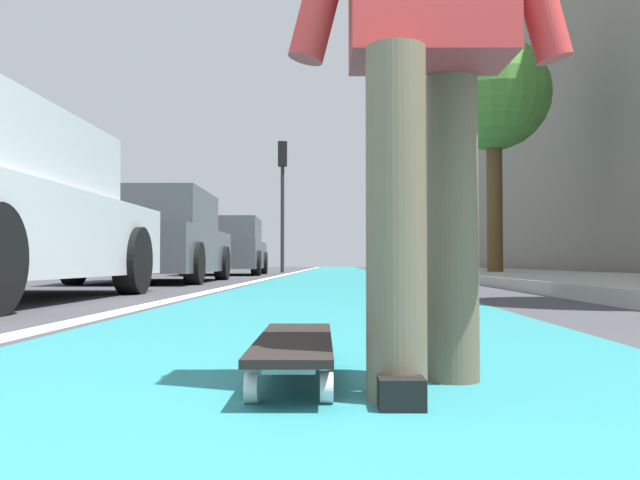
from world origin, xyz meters
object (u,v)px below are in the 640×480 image
Objects in this scene: skateboard at (295,345)px; skater_person at (428,17)px; traffic_light at (283,182)px; street_tree_mid at (494,96)px; parked_car_far at (227,248)px; parked_car_mid at (156,239)px.

skater_person is at bearing -113.36° from skateboard.
skater_person is 19.91m from traffic_light.
street_tree_mid is (-7.65, -5.00, 0.82)m from traffic_light.
skateboard is 0.20× the size of parked_car_far.
traffic_light is at bearing -15.41° from parked_car_far.
street_tree_mid reaches higher than traffic_light.
skater_person is 0.33× the size of street_tree_mid.
street_tree_mid is at bearing -15.52° from skateboard.
skater_person reaches higher than skateboard.
parked_car_far is 7.72m from street_tree_mid.
parked_car_far is at bearing 59.47° from street_tree_mid.
parked_car_mid is at bearing 173.71° from traffic_light.
traffic_light reaches higher than skater_person.
parked_car_far is at bearing 164.59° from traffic_light.
parked_car_far is at bearing -0.43° from parked_car_mid.
street_tree_mid is at bearing -13.80° from skater_person.
traffic_light is (4.05, -1.12, 2.22)m from parked_car_far.
parked_car_mid is (9.14, 3.20, -0.24)m from skater_person.
parked_car_far is at bearing 11.39° from skater_person.
street_tree_mid is (-3.61, -6.11, 3.04)m from parked_car_far.
skateboard is 0.20× the size of traffic_light.
skater_person is 12.73m from street_tree_mid.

